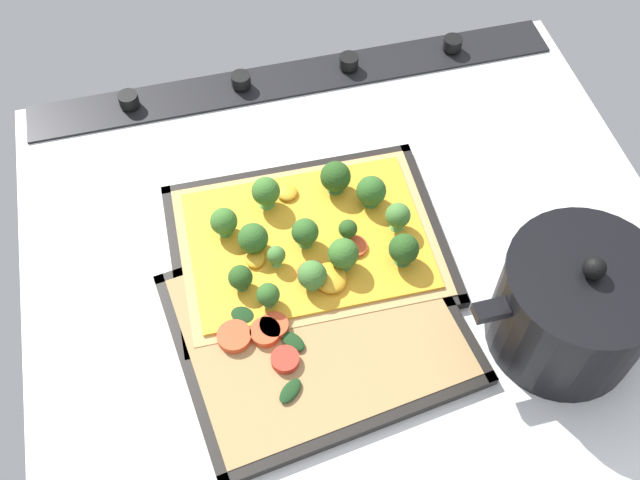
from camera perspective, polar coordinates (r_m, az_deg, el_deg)
The scene contains 7 objects.
ground_plane at distance 95.21cm, azimuth 2.54°, elevation -1.72°, with size 80.39×71.15×3.00cm, color silver.
stove_control_panel at distance 113.63cm, azimuth -1.84°, elevation 12.16°, with size 77.18×7.00×2.60cm.
baking_tray_front at distance 94.29cm, azimuth -0.93°, elevation -0.43°, with size 34.01×25.93×1.30cm.
broccoli_pizza at distance 92.67cm, azimuth -0.69°, elevation 0.19°, with size 31.56×23.48×5.89cm.
baking_tray_back at distance 88.25cm, azimuth -0.11°, elevation -6.74°, with size 35.22×30.79×1.30cm.
veggie_pizza_back at distance 87.69cm, azimuth -0.42°, elevation -6.47°, with size 32.53×28.10×1.90cm.
cooking_pot at distance 86.96cm, azimuth 18.47°, elevation -4.74°, with size 23.98×17.12×15.56cm.
Camera 1 is at (16.59, 48.99, 78.43)cm, focal length 42.64 mm.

